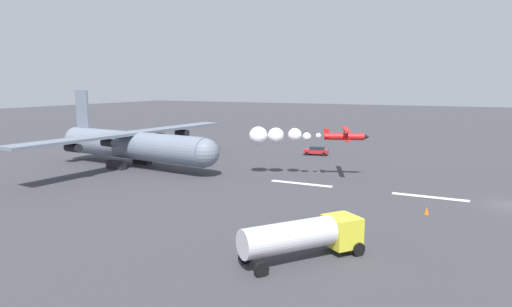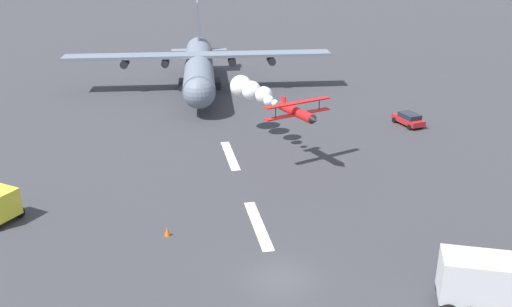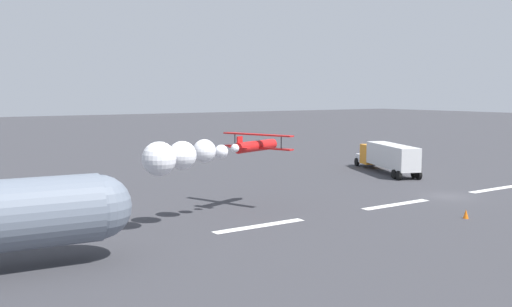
% 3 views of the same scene
% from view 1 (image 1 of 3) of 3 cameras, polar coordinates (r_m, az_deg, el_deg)
% --- Properties ---
extents(ground_plane, '(440.00, 440.00, 0.00)m').
position_cam_1_polar(ground_plane, '(52.20, 29.84, -5.83)').
color(ground_plane, '#38383D').
rests_on(ground_plane, ground).
extents(runway_stripe_3, '(8.00, 0.90, 0.01)m').
position_cam_1_polar(runway_stripe_3, '(52.18, 21.58, -5.26)').
color(runway_stripe_3, white).
rests_on(runway_stripe_3, ground).
extents(runway_stripe_4, '(8.00, 0.90, 0.01)m').
position_cam_1_polar(runway_stripe_4, '(55.28, 5.88, -3.89)').
color(runway_stripe_4, white).
rests_on(runway_stripe_4, ground).
extents(cargo_transport_plane, '(28.99, 38.13, 11.31)m').
position_cam_1_polar(cargo_transport_plane, '(67.06, -14.93, 1.10)').
color(cargo_transport_plane, slate).
rests_on(cargo_transport_plane, ground).
extents(stunt_biplane_red, '(15.25, 8.40, 2.49)m').
position_cam_1_polar(stunt_biplane_red, '(58.98, 3.66, 2.32)').
color(stunt_biplane_red, red).
extents(fuel_tanker_truck, '(7.56, 8.71, 2.90)m').
position_cam_1_polar(fuel_tanker_truck, '(31.57, 6.18, -10.54)').
color(fuel_tanker_truck, yellow).
rests_on(fuel_tanker_truck, ground).
extents(followme_car_yellow, '(4.48, 2.74, 1.52)m').
position_cam_1_polar(followme_car_yellow, '(77.68, 7.83, 0.41)').
color(followme_car_yellow, '#B21E23').
rests_on(followme_car_yellow, ground).
extents(traffic_cone_far, '(0.44, 0.44, 0.75)m').
position_cam_1_polar(traffic_cone_far, '(45.20, 21.22, -6.90)').
color(traffic_cone_far, orange).
rests_on(traffic_cone_far, ground).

